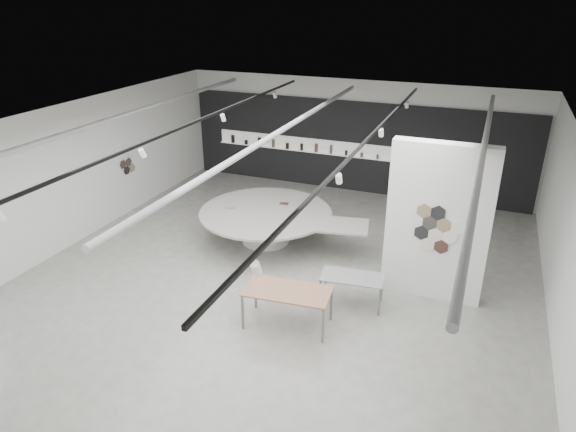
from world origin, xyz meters
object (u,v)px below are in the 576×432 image
at_px(sample_table_wood, 287,293).
at_px(kitchen_counter, 451,194).
at_px(partition_column, 437,223).
at_px(sample_table_stone, 352,279).
at_px(display_island, 268,222).

bearing_deg(sample_table_wood, kitchen_counter, 72.27).
distance_m(sample_table_wood, kitchen_counter, 8.20).
distance_m(partition_column, sample_table_stone, 2.22).
bearing_deg(kitchen_counter, sample_table_wood, -114.41).
xyz_separation_m(partition_column, display_island, (-4.54, 1.11, -1.20)).
bearing_deg(sample_table_wood, sample_table_stone, 50.34).
bearing_deg(kitchen_counter, partition_column, -95.65).
xyz_separation_m(sample_table_wood, sample_table_stone, (1.03, 1.24, -0.13)).
distance_m(sample_table_wood, sample_table_stone, 1.62).
relative_size(partition_column, kitchen_counter, 2.04).
bearing_deg(display_island, sample_table_stone, -47.09).
distance_m(display_island, kitchen_counter, 6.25).
bearing_deg(sample_table_stone, display_island, 143.85).
bearing_deg(kitchen_counter, display_island, -141.97).
bearing_deg(kitchen_counter, sample_table_stone, -109.26).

